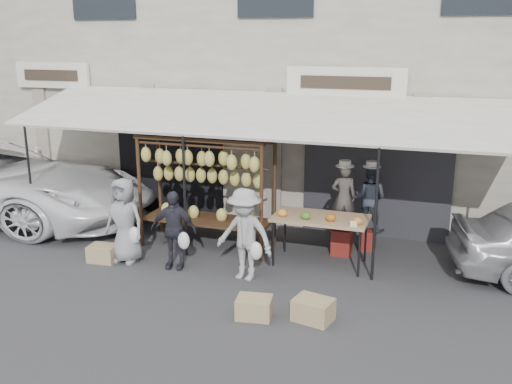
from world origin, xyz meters
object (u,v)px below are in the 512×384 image
crate_far (103,253)px  vendor_right (370,198)px  banana_rack (205,169)px  customer_left (125,220)px  crate_near_b (313,310)px  vendor_left (344,197)px  customer_mid (174,230)px  produce_table (320,219)px  customer_right (245,234)px  crate_near_a (254,307)px

crate_far → vendor_right: bearing=25.7°
banana_rack → customer_left: banana_rack is taller
crate_near_b → vendor_left: bearing=92.3°
vendor_left → crate_far: vendor_left is taller
customer_left → customer_mid: (0.97, 0.03, -0.08)m
produce_table → customer_right: bearing=-135.7°
customer_right → vendor_left: bearing=60.0°
customer_mid → crate_far: 1.51m
customer_right → crate_near_b: (1.46, -1.08, -0.63)m
vendor_left → crate_near_a: 3.20m
vendor_left → crate_near_a: size_ratio=2.44×
customer_right → crate_near_b: size_ratio=2.91×
banana_rack → customer_left: bearing=-133.4°
customer_left → crate_near_b: size_ratio=2.88×
produce_table → vendor_right: 1.28m
banana_rack → vendor_right: bearing=16.2°
vendor_left → customer_right: (-1.35, -1.68, -0.33)m
produce_table → crate_far: size_ratio=3.35×
crate_near_b → produce_table: bearing=100.7°
banana_rack → vendor_right: banana_rack is taller
crate_near_a → crate_near_b: 0.87m
customer_left → vendor_right: bearing=30.1°
customer_right → customer_mid: bearing=-173.4°
banana_rack → crate_near_a: 3.40m
produce_table → crate_far: produce_table is taller
customer_mid → crate_near_a: bearing=-42.3°
banana_rack → crate_far: (-1.52, -1.30, -1.42)m
customer_right → crate_near_b: customer_right is taller
banana_rack → produce_table: size_ratio=1.53×
vendor_right → customer_left: vendor_right is taller
crate_near_b → vendor_right: bearing=84.1°
vendor_right → banana_rack: bearing=29.4°
produce_table → crate_near_b: bearing=-79.3°
banana_rack → produce_table: banana_rack is taller
vendor_right → customer_right: size_ratio=0.81×
produce_table → vendor_right: vendor_right is taller
produce_table → customer_mid: size_ratio=1.19×
vendor_left → banana_rack: bearing=-4.0°
customer_left → banana_rack: bearing=50.4°
customer_mid → crate_far: customer_mid is taller
vendor_right → customer_mid: 3.76m
vendor_right → crate_far: 5.12m
banana_rack → crate_near_b: 3.80m
produce_table → customer_left: 3.55m
customer_mid → vendor_right: bearing=24.1°
vendor_right → vendor_left: bearing=54.3°
vendor_left → customer_left: bearing=9.4°
customer_right → crate_near_a: size_ratio=3.11×
crate_far → customer_mid: bearing=6.8°
banana_rack → vendor_left: bearing=10.9°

